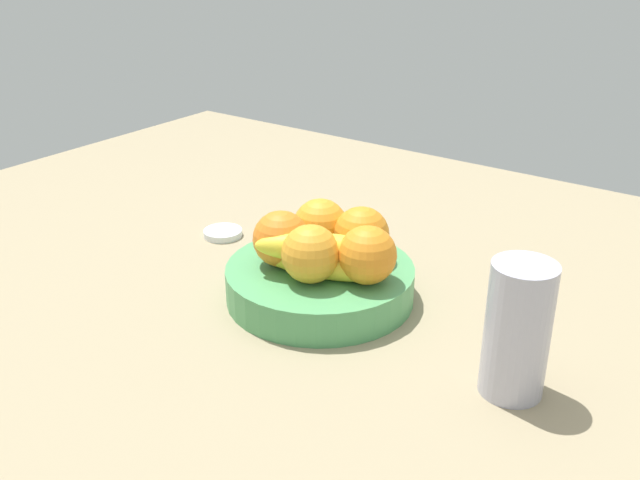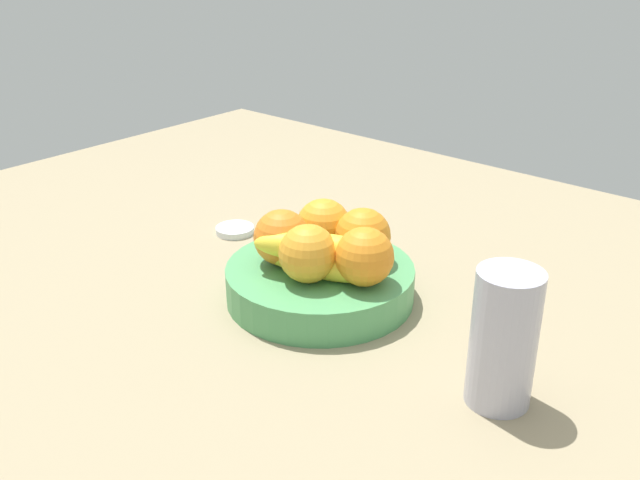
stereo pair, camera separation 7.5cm
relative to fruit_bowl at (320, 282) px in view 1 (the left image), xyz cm
name	(u,v)px [view 1 (the left image)]	position (x,y,z in cm)	size (l,w,h in cm)	color
ground_plane	(329,322)	(-3.31, 2.49, -3.92)	(180.00, 140.00, 3.00)	gray
fruit_bowl	(320,282)	(0.00, 0.00, 0.00)	(25.92, 25.92, 4.85)	#4D9A5C
orange_front_left	(320,226)	(3.03, -4.27, 6.29)	(7.73, 7.73, 7.73)	orange
orange_front_right	(280,239)	(4.72, 2.71, 6.29)	(7.73, 7.73, 7.73)	orange
orange_center	(311,254)	(-1.39, 4.00, 6.29)	(7.73, 7.73, 7.73)	orange
orange_back_left	(367,255)	(-7.51, 0.00, 6.29)	(7.73, 7.73, 7.73)	orange
orange_back_right	(359,234)	(-2.97, -5.12, 6.29)	(7.73, 7.73, 7.73)	orange
banana_bunch	(319,255)	(-1.57, 2.41, 5.52)	(17.46, 11.94, 6.20)	yellow
thermos_tumbler	(517,330)	(-29.76, 4.86, 5.44)	(7.13, 7.13, 15.73)	#B0AFC3
jar_lid	(223,233)	(25.49, -7.72, -1.89)	(6.40, 6.40, 1.08)	silver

